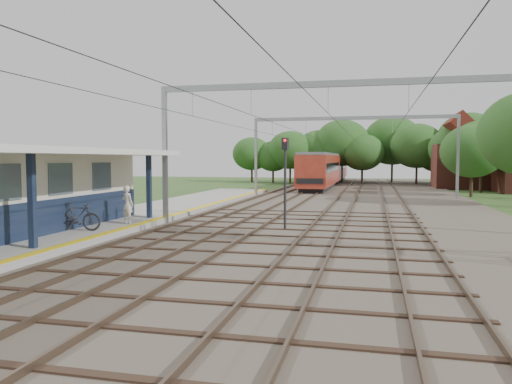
% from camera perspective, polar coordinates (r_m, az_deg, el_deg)
% --- Properties ---
extents(ground, '(160.00, 160.00, 0.00)m').
position_cam_1_polar(ground, '(10.64, -18.19, -14.87)').
color(ground, '#2D4C1E').
rests_on(ground, ground).
extents(ballast_bed, '(18.00, 90.00, 0.10)m').
position_cam_1_polar(ballast_bed, '(38.73, 11.31, -1.19)').
color(ballast_bed, '#473D33').
rests_on(ballast_bed, ground).
extents(platform, '(5.00, 52.00, 0.35)m').
position_cam_1_polar(platform, '(26.15, -16.19, -3.37)').
color(platform, gray).
rests_on(platform, ground).
extents(yellow_stripe, '(0.45, 52.00, 0.01)m').
position_cam_1_polar(yellow_stripe, '(25.10, -11.72, -3.17)').
color(yellow_stripe, yellow).
rests_on(yellow_stripe, platform).
extents(rail_tracks, '(11.80, 88.00, 0.15)m').
position_cam_1_polar(rail_tracks, '(38.89, 7.63, -0.94)').
color(rail_tracks, brown).
rests_on(rail_tracks, ballast_bed).
extents(catenary_system, '(17.22, 88.00, 7.00)m').
position_cam_1_polar(catenary_system, '(33.97, 10.11, 7.36)').
color(catenary_system, gray).
rests_on(catenary_system, ground).
extents(tree_band, '(31.72, 30.88, 8.82)m').
position_cam_1_polar(tree_band, '(65.72, 12.07, 5.07)').
color(tree_band, '#382619').
rests_on(tree_band, ground).
extents(house_far, '(8.00, 6.12, 8.66)m').
position_cam_1_polar(house_far, '(61.50, 23.36, 3.37)').
color(house_far, brown).
rests_on(house_far, ground).
extents(person, '(0.75, 0.62, 1.78)m').
position_cam_1_polar(person, '(24.18, -14.47, -1.38)').
color(person, silver).
rests_on(person, platform).
extents(bicycle, '(2.06, 0.99, 1.19)m').
position_cam_1_polar(bicycle, '(22.22, -19.77, -2.68)').
color(bicycle, black).
rests_on(bicycle, platform).
extents(train, '(2.99, 37.17, 3.92)m').
position_cam_1_polar(train, '(65.18, 8.20, 2.72)').
color(train, black).
rests_on(train, ballast_bed).
extents(signal_post, '(0.34, 0.30, 4.33)m').
position_cam_1_polar(signal_post, '(22.97, 3.35, 2.18)').
color(signal_post, black).
rests_on(signal_post, ground).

